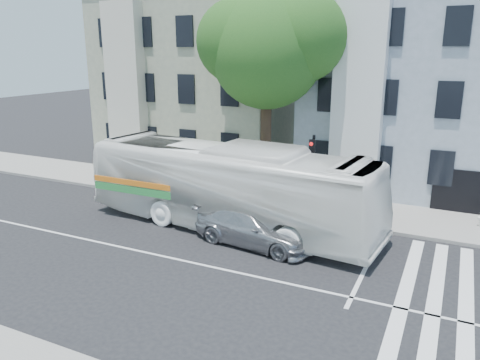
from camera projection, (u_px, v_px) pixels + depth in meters
The scene contains 9 objects.
ground at pixel (178, 260), 17.54m from camera, with size 120.00×120.00×0.00m, color black.
sidewalk_far at pixel (261, 199), 24.48m from camera, with size 80.00×4.00×0.15m, color gray.
building_left at pixel (208, 82), 32.01m from camera, with size 12.00×10.00×11.00m, color gray.
building_right at pixel (426, 89), 26.22m from camera, with size 12.00×10.00×11.00m, color #8997A3.
street_tree at pixel (270, 45), 23.01m from camera, with size 7.30×5.90×11.10m.
bus at pixel (228, 186), 20.29m from camera, with size 13.50×3.16×3.76m, color white.
sedan at pixel (255, 227), 18.78m from camera, with size 5.09×2.07×1.48m, color #ACADB3.
hedge at pixel (210, 195), 23.77m from camera, with size 8.50×0.84×0.70m, color #325C1D, non-canonical shape.
traffic_signal at pixel (312, 167), 20.66m from camera, with size 0.40×0.52×4.02m.
Camera 1 is at (9.01, -13.54, 7.60)m, focal length 35.00 mm.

